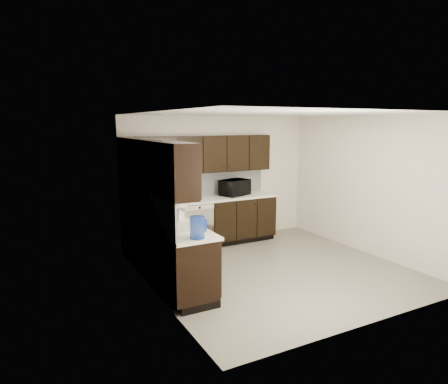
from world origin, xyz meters
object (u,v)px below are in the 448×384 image
at_px(microwave, 235,187).
at_px(toaster_oven, 180,194).
at_px(storage_bin, 166,212).
at_px(sink, 177,230).
at_px(blue_pitcher, 197,227).

relative_size(microwave, toaster_oven, 1.44).
height_order(microwave, storage_bin, microwave).
distance_m(sink, microwave, 2.57).
relative_size(microwave, storage_bin, 1.14).
relative_size(sink, microwave, 1.45).
bearing_deg(toaster_oven, storage_bin, -119.72).
distance_m(microwave, blue_pitcher, 3.07).
distance_m(toaster_oven, storage_bin, 1.44).
relative_size(microwave, blue_pitcher, 2.03).
distance_m(sink, blue_pitcher, 0.72).
xyz_separation_m(sink, storage_bin, (0.02, 0.48, 0.16)).
bearing_deg(sink, toaster_oven, 66.86).
distance_m(microwave, toaster_oven, 1.16).
xyz_separation_m(microwave, storage_bin, (-1.88, -1.25, -0.06)).
relative_size(toaster_oven, blue_pitcher, 1.41).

